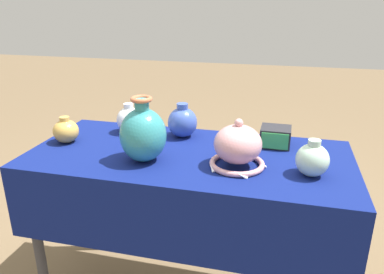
{
  "coord_description": "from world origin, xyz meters",
  "views": [
    {
      "loc": [
        0.37,
        -1.41,
        1.39
      ],
      "look_at": [
        0.03,
        -0.06,
        0.87
      ],
      "focal_mm": 35.0,
      "sensor_mm": 36.0,
      "label": 1
    }
  ],
  "objects_px": {
    "jar_round_cobalt": "(182,122)",
    "mosaic_tile_box": "(275,137)",
    "jar_round_porcelain": "(129,120)",
    "vase_dome_bell": "(238,147)",
    "jar_round_ivory": "(151,133)",
    "vase_tall_bulbous": "(143,134)",
    "jar_round_celadon": "(312,160)",
    "jar_round_ochre": "(66,131)"
  },
  "relations": [
    {
      "from": "jar_round_ivory",
      "to": "jar_round_cobalt",
      "type": "bearing_deg",
      "value": 44.56
    },
    {
      "from": "jar_round_ochre",
      "to": "jar_round_porcelain",
      "type": "distance_m",
      "value": 0.3
    },
    {
      "from": "jar_round_ochre",
      "to": "jar_round_cobalt",
      "type": "xyz_separation_m",
      "value": [
        0.49,
        0.2,
        0.02
      ]
    },
    {
      "from": "jar_round_ochre",
      "to": "jar_round_ivory",
      "type": "relative_size",
      "value": 1.09
    },
    {
      "from": "mosaic_tile_box",
      "to": "jar_round_ivory",
      "type": "xyz_separation_m",
      "value": [
        -0.54,
        -0.1,
        0.01
      ]
    },
    {
      "from": "jar_round_ivory",
      "to": "jar_round_cobalt",
      "type": "distance_m",
      "value": 0.16
    },
    {
      "from": "vase_tall_bulbous",
      "to": "jar_round_cobalt",
      "type": "height_order",
      "value": "vase_tall_bulbous"
    },
    {
      "from": "jar_round_ochre",
      "to": "jar_round_porcelain",
      "type": "bearing_deg",
      "value": 40.72
    },
    {
      "from": "jar_round_cobalt",
      "to": "jar_round_celadon",
      "type": "bearing_deg",
      "value": -26.41
    },
    {
      "from": "vase_tall_bulbous",
      "to": "jar_round_ivory",
      "type": "xyz_separation_m",
      "value": [
        -0.04,
        0.19,
        -0.06
      ]
    },
    {
      "from": "jar_round_celadon",
      "to": "jar_round_ivory",
      "type": "distance_m",
      "value": 0.7
    },
    {
      "from": "jar_round_cobalt",
      "to": "mosaic_tile_box",
      "type": "bearing_deg",
      "value": -1.65
    },
    {
      "from": "mosaic_tile_box",
      "to": "jar_round_ochre",
      "type": "height_order",
      "value": "jar_round_ochre"
    },
    {
      "from": "jar_round_porcelain",
      "to": "jar_round_cobalt",
      "type": "distance_m",
      "value": 0.26
    },
    {
      "from": "jar_round_celadon",
      "to": "jar_round_cobalt",
      "type": "xyz_separation_m",
      "value": [
        -0.57,
        0.28,
        0.01
      ]
    },
    {
      "from": "vase_tall_bulbous",
      "to": "mosaic_tile_box",
      "type": "distance_m",
      "value": 0.59
    },
    {
      "from": "jar_round_porcelain",
      "to": "jar_round_ivory",
      "type": "bearing_deg",
      "value": -36.54
    },
    {
      "from": "mosaic_tile_box",
      "to": "jar_round_ochre",
      "type": "relative_size",
      "value": 1.1
    },
    {
      "from": "jar_round_porcelain",
      "to": "jar_round_celadon",
      "type": "bearing_deg",
      "value": -18.4
    },
    {
      "from": "mosaic_tile_box",
      "to": "jar_round_porcelain",
      "type": "height_order",
      "value": "jar_round_porcelain"
    },
    {
      "from": "mosaic_tile_box",
      "to": "jar_round_celadon",
      "type": "bearing_deg",
      "value": -61.5
    },
    {
      "from": "vase_dome_bell",
      "to": "jar_round_ivory",
      "type": "bearing_deg",
      "value": 159.28
    },
    {
      "from": "vase_tall_bulbous",
      "to": "jar_round_ochre",
      "type": "xyz_separation_m",
      "value": [
        -0.41,
        0.1,
        -0.06
      ]
    },
    {
      "from": "vase_tall_bulbous",
      "to": "vase_dome_bell",
      "type": "distance_m",
      "value": 0.37
    },
    {
      "from": "jar_round_porcelain",
      "to": "jar_round_ivory",
      "type": "distance_m",
      "value": 0.18
    },
    {
      "from": "jar_round_celadon",
      "to": "mosaic_tile_box",
      "type": "bearing_deg",
      "value": 117.54
    },
    {
      "from": "jar_round_porcelain",
      "to": "jar_round_ivory",
      "type": "xyz_separation_m",
      "value": [
        0.15,
        -0.11,
        -0.02
      ]
    },
    {
      "from": "mosaic_tile_box",
      "to": "jar_round_cobalt",
      "type": "bearing_deg",
      "value": 179.31
    },
    {
      "from": "vase_tall_bulbous",
      "to": "jar_round_celadon",
      "type": "height_order",
      "value": "vase_tall_bulbous"
    },
    {
      "from": "jar_round_celadon",
      "to": "jar_round_porcelain",
      "type": "height_order",
      "value": "jar_round_porcelain"
    },
    {
      "from": "jar_round_ochre",
      "to": "jar_round_ivory",
      "type": "distance_m",
      "value": 0.38
    },
    {
      "from": "mosaic_tile_box",
      "to": "jar_round_porcelain",
      "type": "bearing_deg",
      "value": -179.65
    },
    {
      "from": "vase_tall_bulbous",
      "to": "jar_round_cobalt",
      "type": "relative_size",
      "value": 1.63
    },
    {
      "from": "jar_round_ochre",
      "to": "jar_round_celadon",
      "type": "relative_size",
      "value": 0.86
    },
    {
      "from": "jar_round_ochre",
      "to": "jar_round_cobalt",
      "type": "bearing_deg",
      "value": 22.05
    },
    {
      "from": "vase_tall_bulbous",
      "to": "jar_round_cobalt",
      "type": "distance_m",
      "value": 0.31
    },
    {
      "from": "mosaic_tile_box",
      "to": "jar_round_porcelain",
      "type": "relative_size",
      "value": 0.91
    },
    {
      "from": "jar_round_celadon",
      "to": "jar_round_ochre",
      "type": "bearing_deg",
      "value": 175.46
    },
    {
      "from": "jar_round_ochre",
      "to": "vase_tall_bulbous",
      "type": "bearing_deg",
      "value": -14.29
    },
    {
      "from": "vase_dome_bell",
      "to": "jar_round_ivory",
      "type": "height_order",
      "value": "vase_dome_bell"
    },
    {
      "from": "vase_dome_bell",
      "to": "mosaic_tile_box",
      "type": "height_order",
      "value": "vase_dome_bell"
    },
    {
      "from": "jar_round_ochre",
      "to": "jar_round_cobalt",
      "type": "relative_size",
      "value": 0.74
    }
  ]
}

